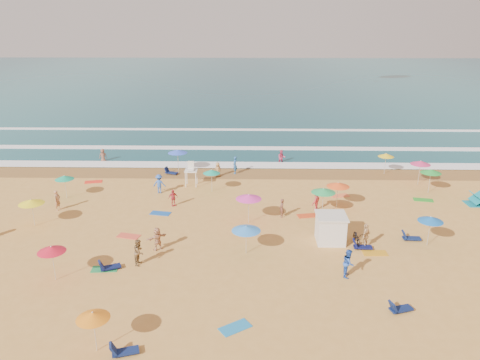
{
  "coord_description": "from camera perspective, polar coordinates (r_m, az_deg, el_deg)",
  "views": [
    {
      "loc": [
        1.54,
        -34.5,
        15.79
      ],
      "look_at": [
        0.7,
        6.0,
        1.5
      ],
      "focal_mm": 35.0,
      "sensor_mm": 36.0,
      "label": 1
    }
  ],
  "objects": [
    {
      "name": "ocean",
      "position": [
        119.56,
        0.45,
        11.84
      ],
      "size": [
        220.0,
        140.0,
        0.18
      ],
      "primitive_type": "cube",
      "color": "#0C4756",
      "rests_on": "ground"
    },
    {
      "name": "ground",
      "position": [
        37.97,
        -1.25,
        -5.15
      ],
      "size": [
        220.0,
        220.0,
        0.0
      ],
      "primitive_type": "plane",
      "color": "gold",
      "rests_on": "ground"
    },
    {
      "name": "cabana",
      "position": [
        35.07,
        10.98,
        -5.89
      ],
      "size": [
        2.0,
        2.0,
        2.0
      ],
      "primitive_type": "cube",
      "color": "silver",
      "rests_on": "ground"
    },
    {
      "name": "towels",
      "position": [
        36.92,
        -4.12,
        -5.92
      ],
      "size": [
        46.48,
        24.36,
        0.03
      ],
      "color": "#E9571D",
      "rests_on": "ground"
    },
    {
      "name": "bicycle",
      "position": [
        35.4,
        14.06,
        -6.8
      ],
      "size": [
        0.66,
        1.88,
        0.99
      ],
      "primitive_type": "imported",
      "rotation": [
        0.0,
        0.0,
        0.0
      ],
      "color": "black",
      "rests_on": "ground"
    },
    {
      "name": "loungers",
      "position": [
        34.27,
        5.12,
        -7.77
      ],
      "size": [
        58.3,
        28.61,
        0.34
      ],
      "color": "#101950",
      "rests_on": "ground"
    },
    {
      "name": "beach_umbrellas",
      "position": [
        38.39,
        2.96,
        -1.43
      ],
      "size": [
        51.0,
        29.82,
        0.8
      ],
      "color": "orange",
      "rests_on": "ground"
    },
    {
      "name": "cabana_roof",
      "position": [
        34.64,
        11.09,
        -4.31
      ],
      "size": [
        2.2,
        2.2,
        0.12
      ],
      "primitive_type": "cube",
      "color": "silver",
      "rests_on": "cabana"
    },
    {
      "name": "beachgoers",
      "position": [
        39.83,
        -4.44,
        -2.67
      ],
      "size": [
        29.5,
        25.27,
        2.12
      ],
      "color": "#225AA2",
      "rests_on": "ground"
    },
    {
      "name": "wet_sand",
      "position": [
        49.6,
        -0.66,
        0.88
      ],
      "size": [
        220.0,
        220.0,
        0.0
      ],
      "primitive_type": "plane",
      "color": "olive",
      "rests_on": "ground"
    },
    {
      "name": "surf_foam",
      "position": [
        58.0,
        -0.38,
        3.74
      ],
      "size": [
        200.0,
        18.7,
        0.05
      ],
      "color": "white",
      "rests_on": "ground"
    },
    {
      "name": "lifeguard_stand",
      "position": [
        45.85,
        -5.96,
        0.57
      ],
      "size": [
        1.2,
        1.2,
        2.1
      ],
      "primitive_type": null,
      "color": "white",
      "rests_on": "ground"
    }
  ]
}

